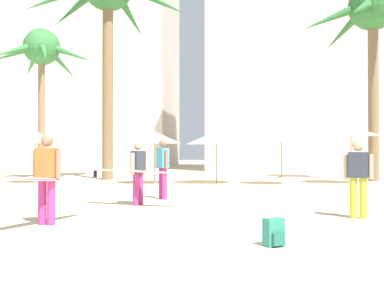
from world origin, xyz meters
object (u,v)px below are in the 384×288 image
beach_towel (332,241)px  person_far_left (137,170)px  cafe_umbrella_0 (216,138)px  cafe_umbrella_6 (281,135)px  person_mid_left (44,177)px  person_near_left (358,175)px  palm_tree_left (374,18)px  backpack (274,233)px  cafe_umbrella_4 (35,137)px  cafe_umbrella_7 (351,132)px  cafe_umbrella_5 (155,138)px  person_far_right (163,166)px  palm_tree_far_left (41,55)px

beach_towel → person_far_left: 6.05m
cafe_umbrella_0 → cafe_umbrella_6: cafe_umbrella_6 is taller
person_mid_left → person_far_left: bearing=-6.5°
person_near_left → palm_tree_left: bearing=179.1°
cafe_umbrella_6 → person_far_left: size_ratio=0.77×
backpack → cafe_umbrella_4: bearing=-176.3°
cafe_umbrella_0 → beach_towel: cafe_umbrella_0 is taller
person_mid_left → cafe_umbrella_7: bearing=-24.1°
cafe_umbrella_5 → cafe_umbrella_7: cafe_umbrella_7 is taller
cafe_umbrella_6 → person_near_left: (0.67, -9.67, -1.17)m
cafe_umbrella_4 → cafe_umbrella_7: bearing=3.9°
cafe_umbrella_5 → person_near_left: 11.37m
cafe_umbrella_5 → cafe_umbrella_7: bearing=6.4°
person_far_right → cafe_umbrella_0: bearing=-135.5°
beach_towel → person_far_right: 7.10m
person_far_left → person_mid_left: person_mid_left is taller
person_far_left → person_far_right: 1.68m
cafe_umbrella_5 → person_mid_left: size_ratio=0.81×
backpack → cafe_umbrella_5: bearing=165.0°
cafe_umbrella_4 → backpack: (9.34, -12.65, -1.82)m
person_far_left → person_far_right: (0.42, 1.63, 0.06)m
cafe_umbrella_4 → person_near_left: cafe_umbrella_4 is taller
cafe_umbrella_0 → cafe_umbrella_6: (2.74, -0.35, 0.11)m
palm_tree_left → person_far_right: 13.95m
person_far_left → person_near_left: size_ratio=1.83×
cafe_umbrella_6 → person_near_left: 9.76m
palm_tree_left → cafe_umbrella_4: (-15.19, -2.62, -5.60)m
palm_tree_far_left → palm_tree_left: size_ratio=0.79×
person_near_left → cafe_umbrella_7: bearing=-176.2°
beach_towel → cafe_umbrella_0: bearing=100.6°
person_near_left → cafe_umbrella_6: bearing=-159.5°
palm_tree_far_left → person_near_left: bearing=-44.1°
palm_tree_far_left → cafe_umbrella_6: 12.14m
person_near_left → person_far_right: size_ratio=0.94×
backpack → person_far_right: person_far_right is taller
palm_tree_left → person_far_left: bearing=-130.8°
person_near_left → beach_towel: bearing=-5.8°
cafe_umbrella_5 → beach_towel: 13.27m
beach_towel → cafe_umbrella_5: bearing=112.3°
cafe_umbrella_4 → beach_towel: 16.05m
palm_tree_far_left → cafe_umbrella_5: palm_tree_far_left is taller
cafe_umbrella_7 → beach_towel: bearing=-104.7°
cafe_umbrella_0 → person_near_left: bearing=-71.2°
palm_tree_far_left → cafe_umbrella_6: (11.30, -1.94, -3.98)m
cafe_umbrella_4 → person_far_right: 9.10m
cafe_umbrella_4 → cafe_umbrella_7: cafe_umbrella_7 is taller
cafe_umbrella_0 → cafe_umbrella_7: cafe_umbrella_7 is taller
palm_tree_left → cafe_umbrella_7: size_ratio=3.83×
cafe_umbrella_5 → beach_towel: (4.98, -12.15, -1.97)m
cafe_umbrella_0 → backpack: bearing=-83.9°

